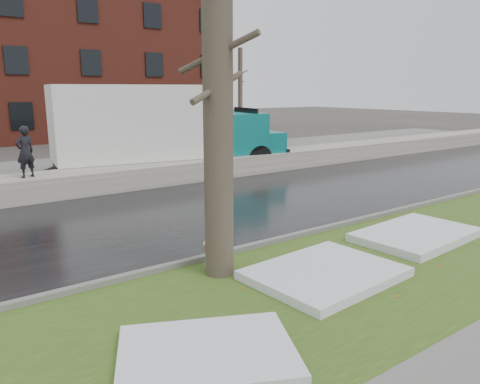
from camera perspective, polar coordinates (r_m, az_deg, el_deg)
ground at (r=9.66m, az=7.41°, el=-8.06°), size 120.00×120.00×0.00m
verge at (r=8.85m, az=13.06°, el=-10.10°), size 60.00×4.50×0.04m
road at (r=13.12m, az=-6.21°, el=-2.42°), size 60.00×7.00×0.03m
parking_lot at (r=20.78m, az=-18.04°, el=2.56°), size 60.00×9.00×0.03m
curb at (r=10.34m, az=3.59°, el=-6.17°), size 60.00×0.15×0.14m
snowbank at (r=16.73m, az=-13.46°, el=1.81°), size 60.00×1.60×0.75m
brick_building at (r=37.48m, az=-24.05°, el=13.91°), size 26.00×12.00×10.00m
bg_tree_right at (r=37.78m, az=0.03°, el=12.41°), size 1.40×1.62×6.50m
fire_hydrant at (r=8.94m, az=-3.34°, el=-6.49°), size 0.40×0.37×0.81m
tree at (r=8.13m, az=-2.72°, el=12.16°), size 1.32×1.53×6.53m
box_truck at (r=18.51m, az=-9.93°, el=7.62°), size 10.70×3.79×3.53m
worker at (r=15.43m, az=-24.73°, el=4.47°), size 0.66×0.53×1.55m
snow_patch_near at (r=8.68m, az=10.32°, el=-9.73°), size 2.73×2.17×0.16m
snow_patch_far at (r=6.24m, az=-4.05°, el=-19.05°), size 2.67×2.39×0.14m
snow_patch_side at (r=11.39m, az=20.68°, el=-4.88°), size 2.91×1.98×0.18m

